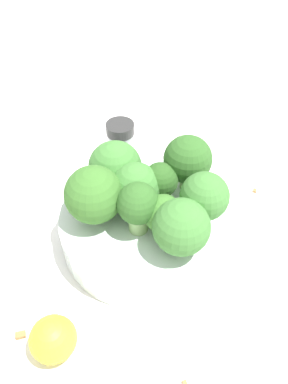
# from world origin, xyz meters

# --- Properties ---
(ground_plane) EXTENTS (3.00, 3.00, 0.00)m
(ground_plane) POSITION_xyz_m (0.00, 0.00, 0.00)
(ground_plane) COLOR white
(bowl) EXTENTS (0.18, 0.18, 0.04)m
(bowl) POSITION_xyz_m (0.00, 0.00, 0.02)
(bowl) COLOR silver
(bowl) RESTS_ON ground_plane
(broccoli_floret_0) EXTENTS (0.05, 0.05, 0.06)m
(broccoli_floret_0) POSITION_xyz_m (-0.04, 0.04, 0.08)
(broccoli_floret_0) COLOR #7A9E5B
(broccoli_floret_0) RESTS_ON bowl
(broccoli_floret_1) EXTENTS (0.05, 0.05, 0.07)m
(broccoli_floret_1) POSITION_xyz_m (-0.06, -0.01, 0.08)
(broccoli_floret_1) COLOR #7A9E5B
(broccoli_floret_1) RESTS_ON bowl
(broccoli_floret_2) EXTENTS (0.06, 0.06, 0.06)m
(broccoli_floret_2) POSITION_xyz_m (-0.00, -0.05, 0.07)
(broccoli_floret_2) COLOR #8EB770
(broccoli_floret_2) RESTS_ON bowl
(broccoli_floret_3) EXTENTS (0.06, 0.06, 0.06)m
(broccoli_floret_3) POSITION_xyz_m (0.04, -0.02, 0.07)
(broccoli_floret_3) COLOR #7A9E5B
(broccoli_floret_3) RESTS_ON bowl
(broccoli_floret_4) EXTENTS (0.04, 0.04, 0.05)m
(broccoli_floret_4) POSITION_xyz_m (-0.03, -0.01, 0.07)
(broccoli_floret_4) COLOR #8EB770
(broccoli_floret_4) RESTS_ON bowl
(broccoli_floret_5) EXTENTS (0.05, 0.05, 0.05)m
(broccoli_floret_5) POSITION_xyz_m (0.00, -0.01, 0.07)
(broccoli_floret_5) COLOR #8EB770
(broccoli_floret_5) RESTS_ON bowl
(broccoli_floret_6) EXTENTS (0.04, 0.04, 0.05)m
(broccoli_floret_6) POSITION_xyz_m (-0.00, 0.03, 0.07)
(broccoli_floret_6) COLOR #84AD66
(broccoli_floret_6) RESTS_ON bowl
(broccoli_floret_7) EXTENTS (0.05, 0.05, 0.06)m
(broccoli_floret_7) POSITION_xyz_m (-0.00, 0.06, 0.07)
(broccoli_floret_7) COLOR #7A9E5B
(broccoli_floret_7) RESTS_ON bowl
(broccoli_floret_8) EXTENTS (0.04, 0.04, 0.06)m
(broccoli_floret_8) POSITION_xyz_m (0.02, 0.01, 0.07)
(broccoli_floret_8) COLOR #84AD66
(broccoli_floret_8) RESTS_ON bowl
(pepper_shaker) EXTENTS (0.04, 0.04, 0.06)m
(pepper_shaker) POSITION_xyz_m (-0.05, -0.12, 0.03)
(pepper_shaker) COLOR #B2B7BC
(pepper_shaker) RESTS_ON ground_plane
(lemon_wedge) EXTENTS (0.04, 0.04, 0.04)m
(lemon_wedge) POSITION_xyz_m (0.14, 0.05, 0.02)
(lemon_wedge) COLOR yellow
(lemon_wedge) RESTS_ON ground_plane
(almond_crumb_0) EXTENTS (0.01, 0.01, 0.01)m
(almond_crumb_0) POSITION_xyz_m (0.07, 0.14, 0.00)
(almond_crumb_0) COLOR olive
(almond_crumb_0) RESTS_ON ground_plane
(almond_crumb_1) EXTENTS (0.01, 0.01, 0.01)m
(almond_crumb_1) POSITION_xyz_m (-0.16, 0.03, 0.00)
(almond_crumb_1) COLOR olive
(almond_crumb_1) RESTS_ON ground_plane
(almond_crumb_2) EXTENTS (0.01, 0.01, 0.01)m
(almond_crumb_2) POSITION_xyz_m (-0.13, -0.02, 0.00)
(almond_crumb_2) COLOR #AD7F4C
(almond_crumb_2) RESTS_ON ground_plane
(almond_crumb_3) EXTENTS (0.01, 0.01, 0.01)m
(almond_crumb_3) POSITION_xyz_m (0.16, 0.02, 0.00)
(almond_crumb_3) COLOR olive
(almond_crumb_3) RESTS_ON ground_plane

